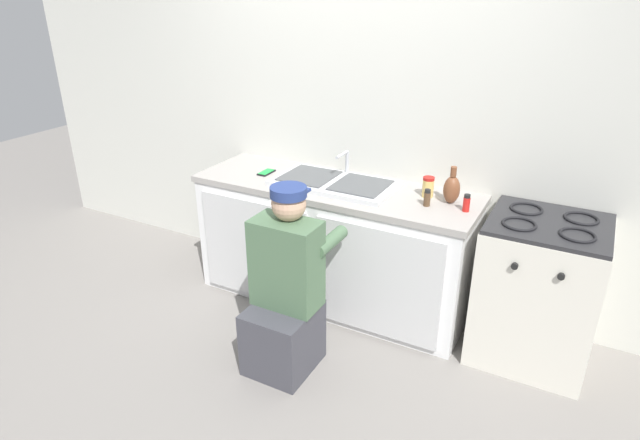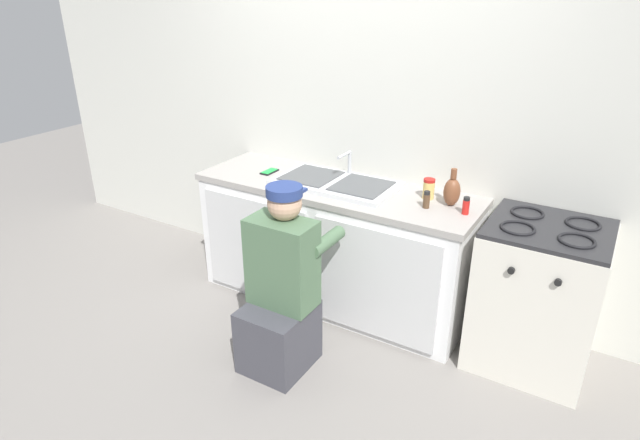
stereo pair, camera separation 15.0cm
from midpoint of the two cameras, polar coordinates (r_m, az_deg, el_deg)
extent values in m
plane|color=gray|center=(3.70, 0.37, -10.39)|extent=(12.00, 12.00, 0.00)
cube|color=silver|center=(3.72, 5.63, 10.85)|extent=(6.00, 0.10, 2.50)
cube|color=white|center=(3.72, 2.75, -2.86)|extent=(1.87, 0.60, 0.83)
cube|color=silver|center=(3.70, -5.72, -3.10)|extent=(0.82, 0.02, 0.73)
cube|color=silver|center=(3.30, 7.06, -6.80)|extent=(0.82, 0.02, 0.73)
cube|color=#9E9993|center=(3.54, 2.89, 3.39)|extent=(1.91, 0.62, 0.04)
cube|color=silver|center=(3.53, 2.90, 3.92)|extent=(0.80, 0.44, 0.03)
cube|color=#4C4F51|center=(3.61, 0.24, 4.75)|extent=(0.33, 0.35, 0.01)
cube|color=#4C4F51|center=(3.44, 5.70, 3.64)|extent=(0.33, 0.35, 0.01)
cylinder|color=#B7BABF|center=(3.66, 4.34, 5.90)|extent=(0.02, 0.02, 0.18)
cylinder|color=#B7BABF|center=(3.57, 3.80, 6.93)|extent=(0.02, 0.16, 0.02)
cube|color=silver|center=(3.38, 23.29, -7.70)|extent=(0.65, 0.60, 0.86)
cube|color=#262628|center=(3.18, 24.59, -0.87)|extent=(0.64, 0.59, 0.02)
torus|color=black|center=(3.08, 21.67, -0.80)|extent=(0.19, 0.19, 0.02)
torus|color=black|center=(3.06, 27.00, -1.97)|extent=(0.19, 0.19, 0.02)
torus|color=black|center=(3.30, 22.47, 0.72)|extent=(0.19, 0.19, 0.02)
torus|color=black|center=(3.28, 27.44, -0.36)|extent=(0.19, 0.19, 0.02)
cylinder|color=black|center=(2.97, 21.11, -5.08)|extent=(0.04, 0.02, 0.04)
cylinder|color=black|center=(2.95, 25.41, -6.05)|extent=(0.04, 0.02, 0.04)
cube|color=#3F3F47|center=(3.21, -3.07, -12.27)|extent=(0.36, 0.40, 0.40)
cube|color=#4C6B4C|center=(3.00, -2.62, -4.60)|extent=(0.38, 0.22, 0.52)
sphere|color=tan|center=(2.88, -2.31, 1.76)|extent=(0.19, 0.19, 0.19)
cylinder|color=navy|center=(2.85, -2.34, 3.08)|extent=(0.20, 0.20, 0.06)
cube|color=navy|center=(2.93, -1.41, 3.25)|extent=(0.13, 0.09, 0.02)
cylinder|color=#4C6B4C|center=(3.19, -3.22, -0.92)|extent=(0.08, 0.30, 0.08)
cylinder|color=#4C6B4C|center=(3.03, 2.12, -2.33)|extent=(0.08, 0.30, 0.08)
ellipsoid|color=brown|center=(3.30, 15.16, 2.89)|extent=(0.10, 0.10, 0.17)
cylinder|color=brown|center=(3.26, 15.38, 4.77)|extent=(0.04, 0.04, 0.06)
cube|color=black|center=(3.78, -4.28, 5.15)|extent=(0.07, 0.14, 0.01)
cube|color=green|center=(3.78, -4.28, 5.24)|extent=(0.06, 0.12, 0.00)
cylinder|color=#513823|center=(3.24, 12.59, 1.97)|extent=(0.04, 0.04, 0.08)
cylinder|color=black|center=(3.22, 12.67, 2.83)|extent=(0.04, 0.04, 0.02)
cylinder|color=#DBB760|center=(3.38, 12.77, 3.12)|extent=(0.07, 0.07, 0.11)
cylinder|color=#B21E19|center=(3.36, 12.86, 4.14)|extent=(0.07, 0.07, 0.02)
cylinder|color=red|center=(3.21, 16.59, 1.31)|extent=(0.04, 0.04, 0.08)
cylinder|color=black|center=(3.19, 16.70, 2.18)|extent=(0.04, 0.04, 0.02)
camera|label=1|loc=(0.08, -88.75, 0.56)|focal=30.00mm
camera|label=2|loc=(0.08, 91.25, -0.56)|focal=30.00mm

